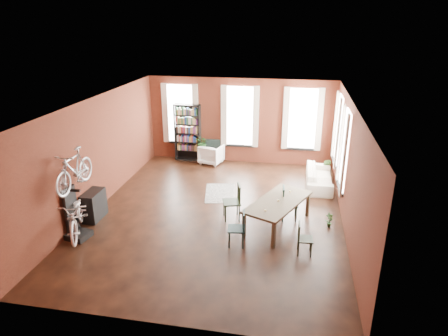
% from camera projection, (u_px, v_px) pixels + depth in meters
% --- Properties ---
extents(room, '(9.00, 9.04, 3.22)m').
position_uv_depth(room, '(229.00, 136.00, 11.20)').
color(room, black).
rests_on(room, ground).
extents(dining_table, '(1.81, 2.41, 0.75)m').
position_uv_depth(dining_table, '(278.00, 214.00, 10.61)').
color(dining_table, brown).
rests_on(dining_table, ground).
extents(dining_chair_a, '(0.46, 0.46, 0.90)m').
position_uv_depth(dining_chair_a, '(236.00, 229.00, 9.71)').
color(dining_chair_a, '#183436').
rests_on(dining_chair_a, ground).
extents(dining_chair_b, '(0.58, 0.58, 1.01)m').
position_uv_depth(dining_chair_b, '(232.00, 202.00, 10.97)').
color(dining_chair_b, black).
rests_on(dining_chair_b, ground).
extents(dining_chair_c, '(0.38, 0.38, 0.78)m').
position_uv_depth(dining_chair_c, '(305.00, 239.00, 9.37)').
color(dining_chair_c, black).
rests_on(dining_chair_c, ground).
extents(dining_chair_d, '(0.47, 0.47, 0.95)m').
position_uv_depth(dining_chair_d, '(290.00, 203.00, 10.95)').
color(dining_chair_d, '#173431').
rests_on(dining_chair_d, ground).
extents(bookshelf, '(1.00, 0.32, 2.20)m').
position_uv_depth(bookshelf, '(188.00, 133.00, 15.34)').
color(bookshelf, black).
rests_on(bookshelf, ground).
extents(white_armchair, '(0.94, 0.90, 0.81)m').
position_uv_depth(white_armchair, '(211.00, 153.00, 15.20)').
color(white_armchair, white).
rests_on(white_armchair, ground).
extents(cream_sofa, '(0.61, 2.08, 0.81)m').
position_uv_depth(cream_sofa, '(319.00, 174.00, 13.18)').
color(cream_sofa, beige).
rests_on(cream_sofa, ground).
extents(striped_rug, '(1.19, 1.65, 0.01)m').
position_uv_depth(striped_rug, '(220.00, 193.00, 12.74)').
color(striped_rug, black).
rests_on(striped_rug, ground).
extents(bike_trainer, '(0.60, 0.60, 0.15)m').
position_uv_depth(bike_trainer, '(79.00, 235.00, 10.15)').
color(bike_trainer, black).
rests_on(bike_trainer, ground).
extents(bike_wall_rack, '(0.16, 0.60, 1.30)m').
position_uv_depth(bike_wall_rack, '(71.00, 211.00, 10.13)').
color(bike_wall_rack, black).
rests_on(bike_wall_rack, ground).
extents(console_table, '(0.40, 0.80, 0.80)m').
position_uv_depth(console_table, '(94.00, 205.00, 11.03)').
color(console_table, black).
rests_on(console_table, ground).
extents(plant_stand, '(0.27, 0.27, 0.51)m').
position_uv_depth(plant_stand, '(202.00, 156.00, 15.33)').
color(plant_stand, black).
rests_on(plant_stand, ground).
extents(plant_by_sofa, '(0.54, 0.72, 0.29)m').
position_uv_depth(plant_by_sofa, '(325.00, 172.00, 14.08)').
color(plant_by_sofa, '#2F5421').
rests_on(plant_by_sofa, ground).
extents(plant_small, '(0.39, 0.46, 0.15)m').
position_uv_depth(plant_small, '(329.00, 224.00, 10.67)').
color(plant_small, '#2C6227').
rests_on(plant_small, ground).
extents(bicycle_floor, '(0.97, 1.15, 1.85)m').
position_uv_depth(bicycle_floor, '(75.00, 199.00, 9.79)').
color(bicycle_floor, beige).
rests_on(bicycle_floor, bike_trainer).
extents(bicycle_hung, '(0.47, 1.00, 1.66)m').
position_uv_depth(bicycle_hung, '(72.00, 157.00, 9.56)').
color(bicycle_hung, '#A5A8AD').
rests_on(bicycle_hung, bike_wall_rack).
extents(plant_on_stand, '(0.67, 0.70, 0.43)m').
position_uv_depth(plant_on_stand, '(203.00, 144.00, 15.17)').
color(plant_on_stand, '#235421').
rests_on(plant_on_stand, plant_stand).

